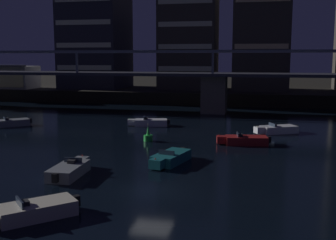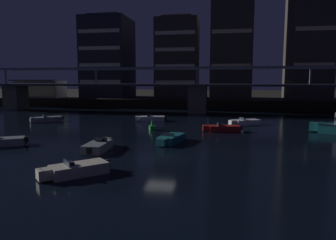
{
  "view_description": "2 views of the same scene",
  "coord_description": "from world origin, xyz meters",
  "px_view_note": "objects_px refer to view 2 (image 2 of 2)",
  "views": [
    {
      "loc": [
        6.33,
        -24.64,
        8.34
      ],
      "look_at": [
        -2.55,
        16.84,
        1.94
      ],
      "focal_mm": 44.62,
      "sensor_mm": 36.0,
      "label": 1
    },
    {
      "loc": [
        5.35,
        -25.92,
        6.73
      ],
      "look_at": [
        -1.93,
        14.63,
        1.49
      ],
      "focal_mm": 33.42,
      "sensor_mm": 36.0,
      "label": 2
    }
  ],
  "objects_px": {
    "tower_west_low": "(108,58)",
    "tower_east_tall": "(310,15)",
    "speedboat_mid_center": "(47,119)",
    "speedboat_near_right": "(2,142)",
    "speedboat_mid_right": "(98,146)",
    "speedboat_mid_left": "(151,119)",
    "speedboat_far_left": "(76,169)",
    "speedboat_far_center": "(245,122)",
    "tower_west_tall": "(177,58)",
    "channel_buoy": "(152,127)",
    "tower_central": "(232,17)",
    "speedboat_near_center": "(171,139)",
    "river_bridge": "(198,91)",
    "waterfront_pavilion": "(41,89)",
    "speedboat_far_right": "(223,128)"
  },
  "relations": [
    {
      "from": "speedboat_near_center",
      "to": "tower_central",
      "type": "bearing_deg",
      "value": 81.87
    },
    {
      "from": "tower_central",
      "to": "speedboat_far_right",
      "type": "height_order",
      "value": "tower_central"
    },
    {
      "from": "speedboat_mid_left",
      "to": "channel_buoy",
      "type": "bearing_deg",
      "value": -76.05
    },
    {
      "from": "speedboat_far_right",
      "to": "speedboat_near_right",
      "type": "bearing_deg",
      "value": -149.52
    },
    {
      "from": "speedboat_far_center",
      "to": "channel_buoy",
      "type": "bearing_deg",
      "value": -150.4
    },
    {
      "from": "speedboat_mid_left",
      "to": "speedboat_mid_center",
      "type": "relative_size",
      "value": 1.16
    },
    {
      "from": "speedboat_near_right",
      "to": "waterfront_pavilion",
      "type": "bearing_deg",
      "value": 118.1
    },
    {
      "from": "speedboat_far_center",
      "to": "speedboat_far_left",
      "type": "bearing_deg",
      "value": -115.66
    },
    {
      "from": "tower_west_tall",
      "to": "channel_buoy",
      "type": "xyz_separation_m",
      "value": [
        2.68,
        -41.11,
        -11.98
      ]
    },
    {
      "from": "speedboat_near_center",
      "to": "speedboat_far_left",
      "type": "relative_size",
      "value": 1.18
    },
    {
      "from": "speedboat_mid_left",
      "to": "speedboat_mid_center",
      "type": "distance_m",
      "value": 17.01
    },
    {
      "from": "speedboat_mid_left",
      "to": "speedboat_far_center",
      "type": "relative_size",
      "value": 1.06
    },
    {
      "from": "river_bridge",
      "to": "tower_west_low",
      "type": "height_order",
      "value": "tower_west_low"
    },
    {
      "from": "speedboat_far_right",
      "to": "channel_buoy",
      "type": "xyz_separation_m",
      "value": [
        -9.49,
        -0.37,
        0.06
      ]
    },
    {
      "from": "speedboat_mid_left",
      "to": "speedboat_far_center",
      "type": "xyz_separation_m",
      "value": [
        15.14,
        -1.92,
        0.0
      ]
    },
    {
      "from": "speedboat_near_center",
      "to": "speedboat_near_right",
      "type": "distance_m",
      "value": 17.6
    },
    {
      "from": "speedboat_near_center",
      "to": "tower_west_tall",
      "type": "bearing_deg",
      "value": 97.67
    },
    {
      "from": "channel_buoy",
      "to": "tower_west_low",
      "type": "bearing_deg",
      "value": 117.89
    },
    {
      "from": "speedboat_far_left",
      "to": "channel_buoy",
      "type": "relative_size",
      "value": 2.5
    },
    {
      "from": "speedboat_mid_center",
      "to": "speedboat_near_right",
      "type": "bearing_deg",
      "value": -72.22
    },
    {
      "from": "tower_west_low",
      "to": "speedboat_mid_right",
      "type": "xyz_separation_m",
      "value": [
        19.32,
        -53.95,
        -12.43
      ]
    },
    {
      "from": "tower_west_low",
      "to": "tower_east_tall",
      "type": "height_order",
      "value": "tower_east_tall"
    },
    {
      "from": "tower_west_low",
      "to": "tower_east_tall",
      "type": "bearing_deg",
      "value": 1.45
    },
    {
      "from": "tower_west_low",
      "to": "speedboat_mid_right",
      "type": "height_order",
      "value": "tower_west_low"
    },
    {
      "from": "waterfront_pavilion",
      "to": "speedboat_far_center",
      "type": "bearing_deg",
      "value": -28.42
    },
    {
      "from": "speedboat_near_center",
      "to": "speedboat_mid_right",
      "type": "relative_size",
      "value": 1.0
    },
    {
      "from": "speedboat_mid_right",
      "to": "speedboat_far_left",
      "type": "relative_size",
      "value": 1.18
    },
    {
      "from": "tower_central",
      "to": "speedboat_mid_right",
      "type": "height_order",
      "value": "tower_central"
    },
    {
      "from": "tower_west_tall",
      "to": "channel_buoy",
      "type": "distance_m",
      "value": 42.9
    },
    {
      "from": "tower_west_tall",
      "to": "speedboat_mid_center",
      "type": "height_order",
      "value": "tower_west_tall"
    },
    {
      "from": "waterfront_pavilion",
      "to": "speedboat_mid_left",
      "type": "distance_m",
      "value": 44.86
    },
    {
      "from": "tower_west_low",
      "to": "speedboat_far_left",
      "type": "distance_m",
      "value": 66.4
    },
    {
      "from": "speedboat_far_center",
      "to": "tower_east_tall",
      "type": "bearing_deg",
      "value": 64.21
    },
    {
      "from": "tower_central",
      "to": "speedboat_near_center",
      "type": "relative_size",
      "value": 7.85
    },
    {
      "from": "tower_east_tall",
      "to": "speedboat_mid_right",
      "type": "distance_m",
      "value": 67.58
    },
    {
      "from": "speedboat_far_right",
      "to": "waterfront_pavilion",
      "type": "bearing_deg",
      "value": 144.13
    },
    {
      "from": "tower_central",
      "to": "speedboat_mid_center",
      "type": "distance_m",
      "value": 51.6
    },
    {
      "from": "tower_west_low",
      "to": "tower_central",
      "type": "height_order",
      "value": "tower_central"
    },
    {
      "from": "river_bridge",
      "to": "tower_central",
      "type": "distance_m",
      "value": 26.3
    },
    {
      "from": "river_bridge",
      "to": "tower_west_low",
      "type": "bearing_deg",
      "value": 145.76
    },
    {
      "from": "speedboat_near_right",
      "to": "speedboat_far_right",
      "type": "relative_size",
      "value": 0.93
    },
    {
      "from": "speedboat_mid_right",
      "to": "speedboat_far_left",
      "type": "distance_m",
      "value": 7.99
    },
    {
      "from": "waterfront_pavilion",
      "to": "river_bridge",
      "type": "bearing_deg",
      "value": -15.53
    },
    {
      "from": "waterfront_pavilion",
      "to": "speedboat_far_left",
      "type": "height_order",
      "value": "waterfront_pavilion"
    },
    {
      "from": "speedboat_near_right",
      "to": "speedboat_far_left",
      "type": "relative_size",
      "value": 1.11
    },
    {
      "from": "tower_west_tall",
      "to": "channel_buoy",
      "type": "bearing_deg",
      "value": -86.27
    },
    {
      "from": "tower_central",
      "to": "speedboat_far_center",
      "type": "height_order",
      "value": "tower_central"
    },
    {
      "from": "speedboat_mid_left",
      "to": "speedboat_far_left",
      "type": "height_order",
      "value": "same"
    },
    {
      "from": "speedboat_far_left",
      "to": "speedboat_far_center",
      "type": "xyz_separation_m",
      "value": [
        13.56,
        28.22,
        0.0
      ]
    },
    {
      "from": "river_bridge",
      "to": "speedboat_near_center",
      "type": "height_order",
      "value": "river_bridge"
    }
  ]
}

